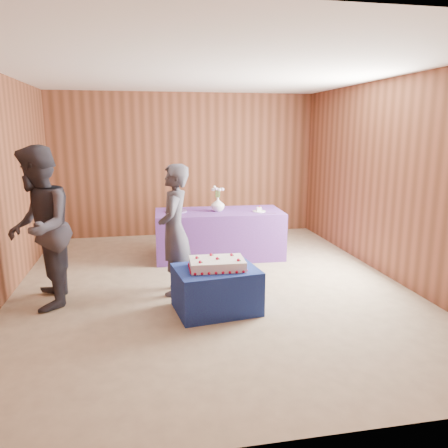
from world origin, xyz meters
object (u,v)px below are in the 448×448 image
object	(u,v)px
serving_table	(219,234)
cake_table	(216,289)
sheet_cake	(217,264)
vase	(218,204)
guest_left	(174,230)
guest_right	(39,228)

from	to	relation	value
serving_table	cake_table	bearing A→B (deg)	-98.52
cake_table	sheet_cake	size ratio (longest dim) A/B	1.39
cake_table	sheet_cake	xyz separation A→B (m)	(0.01, -0.01, 0.31)
cake_table	serving_table	bearing A→B (deg)	71.04
vase	guest_left	bearing A→B (deg)	-118.94
guest_right	cake_table	bearing A→B (deg)	69.09
cake_table	sheet_cake	bearing A→B (deg)	-65.76
cake_table	vase	size ratio (longest dim) A/B	4.07
cake_table	vase	xyz separation A→B (m)	(0.39, 2.10, 0.61)
cake_table	guest_right	world-z (taller)	guest_right
serving_table	sheet_cake	xyz separation A→B (m)	(-0.40, -2.12, 0.18)
sheet_cake	guest_right	bearing A→B (deg)	167.22
vase	guest_right	bearing A→B (deg)	-145.72
serving_table	sheet_cake	size ratio (longest dim) A/B	3.09
vase	serving_table	bearing A→B (deg)	28.09
vase	sheet_cake	bearing A→B (deg)	-100.30
serving_table	sheet_cake	bearing A→B (deg)	-98.23
cake_table	sheet_cake	distance (m)	0.31
serving_table	guest_right	distance (m)	2.90
sheet_cake	vase	xyz separation A→B (m)	(0.38, 2.11, 0.31)
guest_left	guest_right	xyz separation A→B (m)	(-1.53, -0.14, 0.12)
serving_table	guest_right	xyz separation A→B (m)	(-2.35, -1.60, 0.55)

